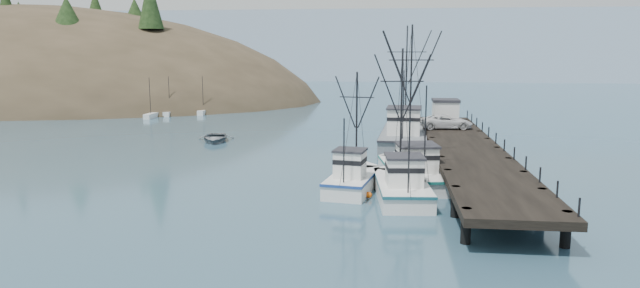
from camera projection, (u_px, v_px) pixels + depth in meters
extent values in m
plane|color=#2B4C60|center=(274.00, 215.00, 36.26)|extent=(400.00, 400.00, 0.00)
cube|color=black|center=(466.00, 149.00, 50.01)|extent=(6.00, 44.00, 0.50)
cylinder|color=black|center=(466.00, 226.00, 30.85)|extent=(0.56, 0.56, 2.00)
cylinder|color=black|center=(566.00, 229.00, 30.24)|extent=(0.56, 0.56, 2.00)
cylinder|color=black|center=(455.00, 202.00, 35.74)|extent=(0.56, 0.56, 2.00)
cylinder|color=black|center=(541.00, 204.00, 35.14)|extent=(0.56, 0.56, 2.00)
cylinder|color=black|center=(447.00, 183.00, 40.64)|extent=(0.56, 0.56, 2.00)
cylinder|color=black|center=(523.00, 185.00, 40.04)|extent=(0.56, 0.56, 2.00)
cylinder|color=black|center=(441.00, 169.00, 45.54)|extent=(0.56, 0.56, 2.00)
cylinder|color=black|center=(508.00, 170.00, 44.93)|extent=(0.56, 0.56, 2.00)
cylinder|color=black|center=(436.00, 157.00, 50.44)|extent=(0.56, 0.56, 2.00)
cylinder|color=black|center=(496.00, 158.00, 49.83)|extent=(0.56, 0.56, 2.00)
cylinder|color=black|center=(432.00, 148.00, 55.33)|extent=(0.56, 0.56, 2.00)
cylinder|color=black|center=(487.00, 149.00, 54.73)|extent=(0.56, 0.56, 2.00)
cylinder|color=black|center=(428.00, 140.00, 60.23)|extent=(0.56, 0.56, 2.00)
cylinder|color=black|center=(478.00, 140.00, 59.63)|extent=(0.56, 0.56, 2.00)
cylinder|color=black|center=(425.00, 133.00, 65.13)|extent=(0.56, 0.56, 2.00)
cylinder|color=black|center=(472.00, 133.00, 64.52)|extent=(0.56, 0.56, 2.00)
cylinder|color=black|center=(423.00, 127.00, 70.02)|extent=(0.56, 0.56, 2.00)
cylinder|color=black|center=(466.00, 128.00, 69.42)|extent=(0.56, 0.56, 2.00)
ellipsoid|color=#382D1E|center=(24.00, 127.00, 121.78)|extent=(132.00, 78.00, 51.00)
ellipsoid|color=black|center=(13.00, 106.00, 125.62)|extent=(109.20, 62.40, 41.60)
cube|color=beige|center=(117.00, 104.00, 95.29)|extent=(4.00, 5.00, 2.80)
cube|color=beige|center=(95.00, 101.00, 99.90)|extent=(4.00, 5.00, 2.80)
cube|color=beige|center=(154.00, 101.00, 100.70)|extent=(4.00, 5.00, 2.80)
cube|color=#9EB2C6|center=(396.00, 79.00, 201.60)|extent=(360.00, 40.00, 26.00)
cube|color=silver|center=(267.00, 76.00, 222.10)|extent=(180.00, 25.00, 18.00)
cube|color=white|center=(73.00, 112.00, 93.46)|extent=(1.00, 3.50, 0.90)
cylinder|color=black|center=(72.00, 94.00, 92.98)|extent=(0.08, 0.08, 6.00)
cube|color=white|center=(80.00, 110.00, 95.71)|extent=(1.00, 3.50, 0.90)
cylinder|color=black|center=(79.00, 93.00, 95.23)|extent=(0.08, 0.08, 6.00)
cube|color=white|center=(214.00, 108.00, 99.96)|extent=(1.00, 3.50, 0.90)
cylinder|color=black|center=(214.00, 91.00, 99.48)|extent=(0.08, 0.08, 6.00)
cube|color=white|center=(106.00, 111.00, 94.79)|extent=(1.00, 3.50, 0.90)
cylinder|color=black|center=(105.00, 93.00, 94.31)|extent=(0.08, 0.08, 6.00)
cube|color=white|center=(151.00, 116.00, 86.94)|extent=(1.00, 3.50, 0.90)
cylinder|color=black|center=(150.00, 97.00, 86.47)|extent=(0.08, 0.08, 6.00)
cube|color=white|center=(203.00, 113.00, 91.98)|extent=(1.00, 3.50, 0.90)
cylinder|color=black|center=(203.00, 95.00, 91.51)|extent=(0.08, 0.08, 6.00)
cube|color=white|center=(104.00, 111.00, 94.82)|extent=(1.00, 3.50, 0.90)
cylinder|color=black|center=(102.00, 93.00, 94.34)|extent=(0.08, 0.08, 6.00)
cube|color=white|center=(171.00, 110.00, 96.09)|extent=(1.00, 3.50, 0.90)
cylinder|color=black|center=(170.00, 93.00, 95.61)|extent=(0.08, 0.08, 6.00)
cube|color=white|center=(170.00, 114.00, 90.17)|extent=(1.00, 3.50, 0.90)
cylinder|color=black|center=(169.00, 96.00, 89.70)|extent=(0.08, 0.08, 6.00)
cube|color=white|center=(402.00, 192.00, 40.39)|extent=(4.21, 9.02, 1.60)
cube|color=white|center=(395.00, 178.00, 44.70)|extent=(3.40, 3.40, 1.60)
cube|color=#154A56|center=(402.00, 182.00, 40.27)|extent=(4.30, 9.25, 0.18)
cube|color=silver|center=(404.00, 171.00, 38.99)|extent=(2.61, 2.68, 1.90)
cube|color=#26262B|center=(405.00, 156.00, 38.82)|extent=(2.83, 2.92, 0.16)
cylinder|color=black|center=(401.00, 114.00, 40.82)|extent=(0.14, 0.14, 9.26)
cylinder|color=black|center=(409.00, 151.00, 36.48)|extent=(0.10, 0.10, 5.55)
cube|color=white|center=(353.00, 185.00, 42.53)|extent=(4.10, 7.65, 1.60)
cube|color=white|center=(363.00, 175.00, 45.96)|extent=(2.89, 2.89, 1.60)
cube|color=navy|center=(353.00, 176.00, 42.41)|extent=(4.19, 7.84, 0.18)
cube|color=silver|center=(350.00, 164.00, 41.36)|extent=(2.36, 2.36, 1.90)
cube|color=#26262B|center=(350.00, 150.00, 41.19)|extent=(2.57, 2.57, 0.16)
cylinder|color=black|center=(357.00, 122.00, 42.83)|extent=(0.14, 0.14, 7.54)
cylinder|color=black|center=(344.00, 151.00, 39.38)|extent=(0.10, 0.10, 4.52)
cube|color=white|center=(412.00, 177.00, 45.24)|extent=(5.59, 10.91, 1.60)
cube|color=white|center=(401.00, 164.00, 50.37)|extent=(3.96, 3.96, 1.60)
cube|color=#1A6860|center=(413.00, 168.00, 45.12)|extent=(5.71, 11.19, 0.18)
cube|color=silver|center=(417.00, 158.00, 43.63)|extent=(3.23, 3.34, 1.90)
cube|color=#26262B|center=(417.00, 145.00, 43.46)|extent=(3.51, 3.64, 0.16)
cylinder|color=black|center=(411.00, 95.00, 45.77)|extent=(0.14, 0.14, 11.12)
cylinder|color=black|center=(425.00, 132.00, 40.61)|extent=(0.10, 0.10, 6.67)
cube|color=slate|center=(404.00, 141.00, 60.51)|extent=(5.44, 13.59, 2.20)
cube|color=slate|center=(406.00, 133.00, 66.98)|extent=(4.62, 4.62, 2.20)
cube|color=black|center=(404.00, 132.00, 60.35)|extent=(5.55, 13.94, 0.18)
cube|color=silver|center=(404.00, 121.00, 58.46)|extent=(3.46, 3.95, 2.60)
cube|color=#26262B|center=(404.00, 108.00, 58.23)|extent=(3.76, 4.31, 0.16)
cylinder|color=black|center=(406.00, 78.00, 61.41)|extent=(0.14, 0.14, 11.06)
cylinder|color=black|center=(403.00, 105.00, 54.81)|extent=(0.10, 0.10, 6.64)
cube|color=silver|center=(445.00, 113.00, 65.32)|extent=(2.80, 3.00, 2.50)
cube|color=#26262B|center=(446.00, 100.00, 65.09)|extent=(3.00, 3.20, 0.30)
imported|color=silver|center=(446.00, 122.00, 61.05)|extent=(5.69, 3.06, 1.52)
imported|color=slate|center=(215.00, 142.00, 65.16)|extent=(5.22, 6.50, 1.20)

